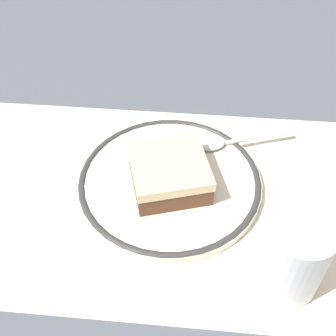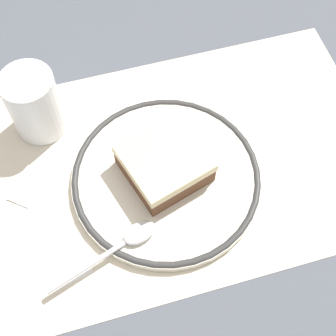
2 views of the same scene
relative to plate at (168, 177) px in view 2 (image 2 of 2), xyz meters
name	(u,v)px [view 2 (image 2 of 2)]	position (x,y,z in m)	size (l,w,h in m)	color
ground_plane	(162,167)	(0.00, -0.02, -0.01)	(2.40, 2.40, 0.00)	#4C515B
placemat	(162,167)	(0.00, -0.02, -0.01)	(0.55, 0.32, 0.00)	beige
plate	(168,177)	(0.00, 0.00, 0.00)	(0.23, 0.23, 0.01)	silver
cake_slice	(167,163)	(0.00, -0.01, 0.02)	(0.11, 0.11, 0.04)	brown
spoon	(125,242)	(0.07, 0.07, 0.01)	(0.13, 0.06, 0.01)	silver
cup	(36,107)	(0.13, -0.12, 0.03)	(0.06, 0.06, 0.09)	white
napkin	(34,245)	(0.17, 0.04, -0.01)	(0.12, 0.09, 0.00)	white
sugar_packet	(27,185)	(0.16, -0.04, 0.00)	(0.05, 0.03, 0.01)	white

